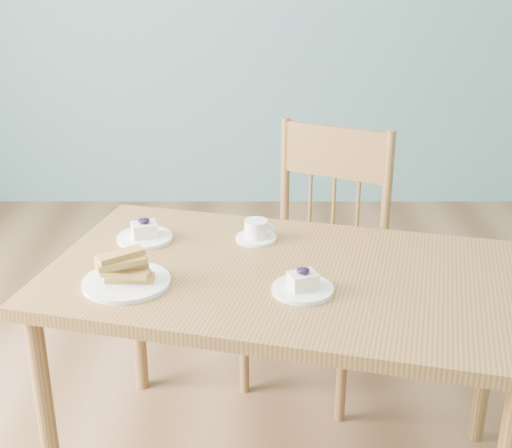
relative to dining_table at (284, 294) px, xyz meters
name	(u,v)px	position (x,y,z in m)	size (l,w,h in m)	color
room	(372,28)	(0.17, -0.15, 0.73)	(5.01, 5.01, 2.71)	#936344
dining_table	(284,294)	(0.00, 0.00, 0.00)	(1.42, 1.02, 0.69)	#A3673D
dining_chair	(318,259)	(0.14, 0.53, -0.14)	(0.56, 0.55, 0.93)	#A3673D
cheesecake_plate_near	(303,285)	(0.04, -0.11, 0.09)	(0.16, 0.16, 0.07)	white
cheesecake_plate_far	(145,234)	(-0.41, 0.22, 0.09)	(0.17, 0.17, 0.07)	white
coffee_cup	(256,231)	(-0.08, 0.22, 0.09)	(0.12, 0.12, 0.06)	white
biscotti_plate	(126,275)	(-0.42, -0.07, 0.10)	(0.23, 0.23, 0.09)	white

